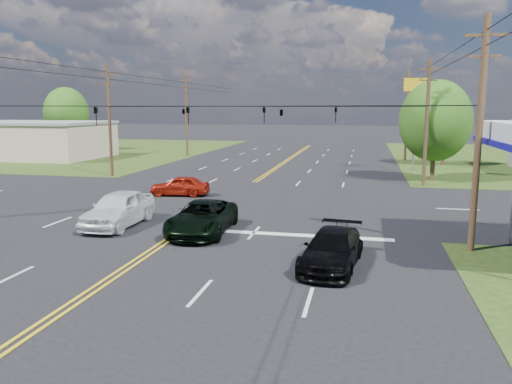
% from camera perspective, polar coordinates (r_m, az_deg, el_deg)
% --- Properties ---
extents(ground, '(280.00, 280.00, 0.00)m').
position_cam_1_polar(ground, '(32.29, -3.22, -0.94)').
color(ground, black).
rests_on(ground, ground).
extents(grass_nw, '(46.00, 48.00, 0.03)m').
position_cam_1_polar(grass_nw, '(76.46, -22.52, 4.46)').
color(grass_nw, '#223912').
rests_on(grass_nw, ground).
extents(stop_bar, '(10.00, 0.50, 0.02)m').
position_cam_1_polar(stop_bar, '(23.61, 3.33, -4.90)').
color(stop_bar, silver).
rests_on(stop_bar, ground).
extents(retail_nw, '(16.00, 11.00, 4.00)m').
position_cam_1_polar(retail_nw, '(65.30, -23.99, 5.36)').
color(retail_nw, '#BFAA8F').
rests_on(retail_nw, ground).
extents(pole_se, '(1.60, 0.28, 9.50)m').
position_cam_1_polar(pole_se, '(22.06, 24.14, 6.19)').
color(pole_se, '#42311C').
rests_on(pole_se, ground).
extents(pole_nw, '(1.60, 0.28, 9.50)m').
position_cam_1_polar(pole_nw, '(45.07, -16.39, 7.97)').
color(pole_nw, '#42311C').
rests_on(pole_nw, ground).
extents(pole_ne, '(1.60, 0.28, 9.50)m').
position_cam_1_polar(pole_ne, '(39.85, 18.92, 7.67)').
color(pole_ne, '#42311C').
rests_on(pole_ne, ground).
extents(pole_left_far, '(1.60, 0.28, 10.00)m').
position_cam_1_polar(pole_left_far, '(62.42, -7.97, 8.85)').
color(pole_left_far, '#42311C').
rests_on(pole_left_far, ground).
extents(pole_right_far, '(1.60, 0.28, 10.00)m').
position_cam_1_polar(pole_right_far, '(58.76, 16.86, 8.49)').
color(pole_right_far, '#42311C').
rests_on(pole_right_far, ground).
extents(span_wire_signals, '(26.00, 18.00, 1.13)m').
position_cam_1_polar(span_wire_signals, '(31.75, -3.32, 9.76)').
color(span_wire_signals, black).
rests_on(span_wire_signals, ground).
extents(power_lines, '(26.04, 100.00, 0.64)m').
position_cam_1_polar(power_lines, '(29.95, -4.43, 14.74)').
color(power_lines, black).
rests_on(power_lines, ground).
extents(tree_right_a, '(5.70, 5.70, 8.18)m').
position_cam_1_polar(tree_right_a, '(42.94, 19.81, 7.67)').
color(tree_right_a, '#42311C').
rests_on(tree_right_a, ground).
extents(tree_right_b, '(4.94, 4.94, 7.09)m').
position_cam_1_polar(tree_right_b, '(55.19, 20.78, 7.24)').
color(tree_right_b, '#42311C').
rests_on(tree_right_b, ground).
extents(tree_far_l, '(6.08, 6.08, 8.72)m').
position_cam_1_polar(tree_far_l, '(74.56, -20.86, 8.45)').
color(tree_far_l, '#42311C').
rests_on(tree_far_l, ground).
extents(pickup_dkgreen, '(2.72, 5.54, 1.51)m').
position_cam_1_polar(pickup_dkgreen, '(23.86, -6.16, -2.92)').
color(pickup_dkgreen, black).
rests_on(pickup_dkgreen, ground).
extents(suv_black, '(2.46, 4.93, 1.38)m').
position_cam_1_polar(suv_black, '(18.97, 8.68, -6.49)').
color(suv_black, black).
rests_on(suv_black, ground).
extents(pickup_white, '(2.12, 5.23, 1.78)m').
position_cam_1_polar(pickup_white, '(26.07, -15.44, -1.84)').
color(pickup_white, silver).
rests_on(pickup_white, ground).
extents(sedan_red, '(4.14, 2.03, 1.36)m').
position_cam_1_polar(sedan_red, '(34.25, -8.69, 0.72)').
color(sedan_red, '#9A1A0B').
rests_on(sedan_red, ground).
extents(polesign_ne, '(2.37, 0.64, 8.58)m').
position_cam_1_polar(polesign_ne, '(48.79, 17.85, 10.17)').
color(polesign_ne, '#A5A5AA').
rests_on(polesign_ne, ground).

